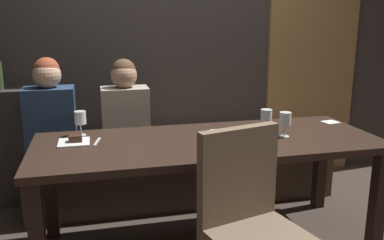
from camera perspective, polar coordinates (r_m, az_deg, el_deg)
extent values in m
cube|color=#383330|center=(3.73, -2.84, 13.93)|extent=(6.00, 0.12, 3.00)
cube|color=olive|center=(4.16, 16.19, 7.18)|extent=(0.90, 0.05, 2.10)
cube|color=black|center=(2.94, 24.27, -10.37)|extent=(0.08, 0.08, 0.69)
cube|color=black|center=(3.03, -19.02, -9.15)|extent=(0.08, 0.08, 0.69)
cube|color=black|center=(3.48, 17.27, -6.06)|extent=(0.08, 0.08, 0.69)
cube|color=#302119|center=(2.65, 2.31, -3.17)|extent=(2.20, 0.84, 0.04)
cube|color=#4A3C2E|center=(3.48, -0.95, -8.45)|extent=(2.50, 0.40, 0.35)
cube|color=brown|center=(3.40, -0.97, -4.94)|extent=(2.50, 0.44, 0.10)
cube|color=brown|center=(2.09, 6.39, -7.42)|extent=(0.44, 0.17, 0.48)
cube|color=navy|center=(3.24, -18.88, -0.60)|extent=(0.36, 0.24, 0.56)
sphere|color=tan|center=(3.17, -19.40, 5.89)|extent=(0.20, 0.20, 0.20)
sphere|color=brown|center=(3.18, -19.44, 6.53)|extent=(0.18, 0.18, 0.18)
cube|color=#9E9384|center=(3.27, -9.14, -0.13)|extent=(0.36, 0.24, 0.53)
sphere|color=tan|center=(3.20, -9.39, 6.08)|extent=(0.20, 0.20, 0.20)
sphere|color=brown|center=(3.21, -9.43, 6.72)|extent=(0.18, 0.18, 0.18)
cylinder|color=silver|center=(2.78, 12.63, -2.21)|extent=(0.06, 0.06, 0.00)
cylinder|color=silver|center=(2.76, 12.68, -1.42)|extent=(0.01, 0.01, 0.07)
cylinder|color=silver|center=(2.75, 12.76, 0.19)|extent=(0.08, 0.08, 0.08)
cylinder|color=silver|center=(2.83, -15.04, -2.03)|extent=(0.06, 0.06, 0.00)
cylinder|color=silver|center=(2.82, -15.09, -1.25)|extent=(0.01, 0.01, 0.07)
cylinder|color=silver|center=(2.80, -15.19, 0.32)|extent=(0.08, 0.08, 0.08)
cylinder|color=gold|center=(2.81, -15.16, -0.18)|extent=(0.07, 0.07, 0.03)
cylinder|color=silver|center=(2.84, 10.13, -1.75)|extent=(0.06, 0.06, 0.00)
cylinder|color=silver|center=(2.82, 10.16, -0.98)|extent=(0.01, 0.01, 0.07)
cylinder|color=silver|center=(2.81, 10.23, 0.60)|extent=(0.08, 0.08, 0.08)
cylinder|color=white|center=(2.64, 3.04, -2.69)|extent=(0.12, 0.12, 0.01)
cylinder|color=white|center=(2.63, 3.05, -2.02)|extent=(0.06, 0.06, 0.06)
cylinder|color=brown|center=(2.62, 3.05, -1.51)|extent=(0.05, 0.05, 0.01)
cube|color=white|center=(2.67, -15.99, -2.98)|extent=(0.19, 0.19, 0.01)
cube|color=#381E14|center=(2.66, -15.81, -2.45)|extent=(0.08, 0.06, 0.04)
cube|color=silver|center=(2.66, -12.98, -2.93)|extent=(0.05, 0.17, 0.01)
cube|color=silver|center=(3.23, 18.58, -0.31)|extent=(0.13, 0.12, 0.01)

